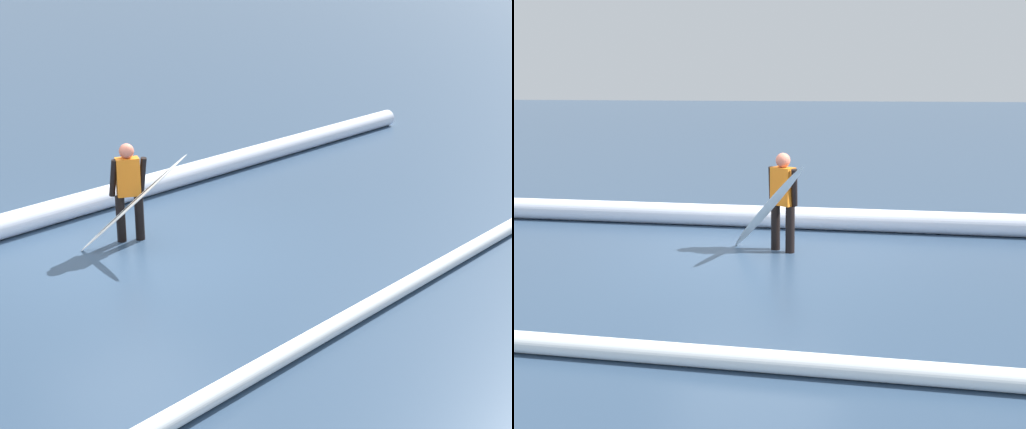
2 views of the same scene
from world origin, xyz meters
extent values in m
plane|color=#2E445E|center=(0.00, 0.00, 0.00)|extent=(146.28, 146.28, 0.00)
cylinder|color=black|center=(-0.50, -0.31, 0.36)|extent=(0.14, 0.14, 0.71)
cylinder|color=black|center=(-0.26, -0.46, 0.36)|extent=(0.14, 0.14, 0.71)
cube|color=orange|center=(-0.38, -0.38, 1.00)|extent=(0.39, 0.35, 0.57)
sphere|color=#C86B56|center=(-0.38, -0.38, 1.39)|extent=(0.22, 0.22, 0.22)
cylinder|color=black|center=(-0.57, -0.27, 1.00)|extent=(0.09, 0.19, 0.57)
cylinder|color=black|center=(-0.20, -0.50, 1.00)|extent=(0.09, 0.19, 0.57)
ellipsoid|color=white|center=(-0.19, -0.06, 0.71)|extent=(1.32, 1.29, 1.44)
ellipsoid|color=black|center=(-0.19, -0.06, 0.71)|extent=(0.99, 0.96, 1.16)
cylinder|color=white|center=(0.83, -1.94, 0.19)|extent=(21.52, 0.88, 0.38)
cylinder|color=white|center=(-2.71, 3.78, 0.10)|extent=(16.92, 0.84, 0.21)
camera|label=1|loc=(6.61, 8.04, 4.13)|focal=53.62mm
camera|label=2|loc=(-1.51, 8.89, 2.54)|focal=44.54mm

